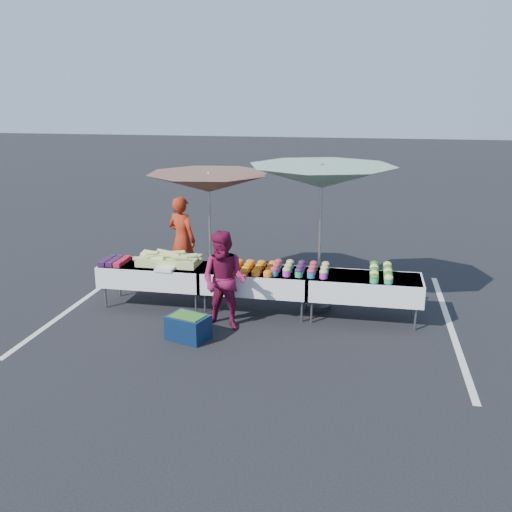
% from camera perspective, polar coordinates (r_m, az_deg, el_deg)
% --- Properties ---
extents(ground, '(80.00, 80.00, 0.00)m').
position_cam_1_polar(ground, '(9.84, 0.00, -5.60)').
color(ground, black).
extents(stripe_left, '(0.10, 5.00, 0.00)m').
position_cam_1_polar(stripe_left, '(10.88, -16.83, -4.17)').
color(stripe_left, silver).
rests_on(stripe_left, ground).
extents(stripe_right, '(0.10, 5.00, 0.00)m').
position_cam_1_polar(stripe_right, '(9.79, 18.84, -6.61)').
color(stripe_right, silver).
rests_on(stripe_right, ground).
extents(table_left, '(1.86, 0.81, 0.75)m').
position_cam_1_polar(table_left, '(10.13, -10.05, -1.73)').
color(table_left, white).
rests_on(table_left, ground).
extents(table_center, '(1.86, 0.81, 0.75)m').
position_cam_1_polar(table_center, '(9.64, 0.00, -2.38)').
color(table_center, white).
rests_on(table_center, ground).
extents(table_right, '(1.86, 0.81, 0.75)m').
position_cam_1_polar(table_right, '(9.48, 10.75, -3.00)').
color(table_right, white).
rests_on(table_right, ground).
extents(berry_punnets, '(0.40, 0.54, 0.08)m').
position_cam_1_polar(berry_punnets, '(10.28, -13.93, -0.48)').
color(berry_punnets, black).
rests_on(berry_punnets, table_left).
extents(corn_pile, '(1.16, 0.57, 0.26)m').
position_cam_1_polar(corn_pile, '(10.01, -8.68, -0.34)').
color(corn_pile, '#A9B55D').
rests_on(corn_pile, table_left).
extents(plastic_bags, '(0.30, 0.25, 0.05)m').
position_cam_1_polar(plastic_bags, '(9.70, -9.08, -1.29)').
color(plastic_bags, white).
rests_on(plastic_bags, table_left).
extents(carrot_bowls, '(0.95, 0.69, 0.11)m').
position_cam_1_polar(carrot_bowls, '(9.60, -0.89, -1.12)').
color(carrot_bowls, orange).
rests_on(carrot_bowls, table_center).
extents(potato_cups, '(0.94, 0.58, 0.16)m').
position_cam_1_polar(potato_cups, '(9.46, 4.46, -1.23)').
color(potato_cups, '#206698').
rests_on(potato_cups, table_right).
extents(bean_baskets, '(0.36, 0.86, 0.15)m').
position_cam_1_polar(bean_baskets, '(9.49, 12.40, -1.56)').
color(bean_baskets, '#279D5D').
rests_on(bean_baskets, table_right).
extents(vendor, '(0.73, 0.61, 1.71)m').
position_cam_1_polar(vendor, '(11.28, -7.41, 1.65)').
color(vendor, '#A02812').
rests_on(vendor, ground).
extents(customer, '(0.86, 0.72, 1.58)m').
position_cam_1_polar(customer, '(8.96, -3.20, -2.47)').
color(customer, maroon).
rests_on(customer, ground).
extents(umbrella_left, '(2.74, 2.74, 2.28)m').
position_cam_1_polar(umbrella_left, '(10.28, -4.75, 7.24)').
color(umbrella_left, black).
rests_on(umbrella_left, ground).
extents(umbrella_right, '(2.68, 2.68, 2.52)m').
position_cam_1_polar(umbrella_right, '(9.50, 6.60, 7.77)').
color(umbrella_right, black).
rests_on(umbrella_right, ground).
extents(storage_bin, '(0.70, 0.59, 0.39)m').
position_cam_1_polar(storage_bin, '(8.79, -6.79, -7.04)').
color(storage_bin, '#0B1C39').
rests_on(storage_bin, ground).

